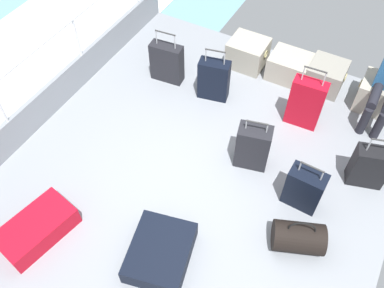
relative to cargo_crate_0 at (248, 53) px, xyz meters
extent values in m
cube|color=gray|center=(0.30, -2.10, -0.23)|extent=(4.40, 5.20, 0.06)
cube|color=gray|center=(-1.87, -2.10, 0.02)|extent=(0.06, 5.20, 0.45)
cylinder|color=silver|center=(-1.87, -2.79, 0.30)|extent=(0.04, 0.04, 1.00)
cylinder|color=silver|center=(-1.87, -1.41, 0.30)|extent=(0.04, 0.04, 1.00)
cylinder|color=silver|center=(-1.87, -0.02, 0.30)|extent=(0.04, 0.04, 1.00)
cylinder|color=silver|center=(-1.87, -2.10, 0.80)|extent=(0.04, 4.16, 0.04)
cube|color=#9E9989|center=(0.00, 0.00, 0.00)|extent=(0.53, 0.47, 0.41)
torus|color=tan|center=(-0.27, 0.00, 0.08)|extent=(0.02, 0.12, 0.12)
torus|color=tan|center=(0.27, 0.00, 0.08)|extent=(0.02, 0.12, 0.12)
cube|color=#9E9989|center=(0.63, 0.03, -0.02)|extent=(0.56, 0.47, 0.36)
torus|color=tan|center=(0.34, 0.03, 0.05)|extent=(0.02, 0.12, 0.12)
torus|color=tan|center=(0.92, 0.03, 0.05)|extent=(0.02, 0.12, 0.12)
cube|color=gray|center=(1.15, 0.09, -0.01)|extent=(0.48, 0.49, 0.38)
torus|color=tan|center=(0.90, 0.09, 0.06)|extent=(0.02, 0.12, 0.12)
torus|color=tan|center=(1.40, 0.09, 0.06)|extent=(0.02, 0.12, 0.12)
cube|color=#9E9989|center=(1.91, 0.04, 0.01)|extent=(0.59, 0.49, 0.42)
torus|color=tan|center=(1.61, 0.04, 0.09)|extent=(0.02, 0.12, 0.12)
cylinder|color=black|center=(2.00, -0.51, 0.01)|extent=(0.11, 0.11, 0.42)
cylinder|color=black|center=(1.82, -0.31, 0.26)|extent=(0.12, 0.40, 0.12)
cylinder|color=black|center=(1.82, -0.51, 0.01)|extent=(0.11, 0.11, 0.42)
cube|color=#B70C1E|center=(-0.80, -3.61, -0.08)|extent=(0.60, 0.87, 0.24)
cube|color=silver|center=(-0.72, -3.22, -0.06)|extent=(0.05, 0.02, 0.08)
cube|color=black|center=(1.50, -1.89, 0.06)|extent=(0.41, 0.24, 0.53)
cylinder|color=#A5A8AD|center=(1.38, -1.88, 0.40)|extent=(0.02, 0.02, 0.14)
cylinder|color=#A5A8AD|center=(1.62, -1.89, 0.40)|extent=(0.02, 0.02, 0.14)
cylinder|color=#2D2D2D|center=(1.50, -1.89, 0.46)|extent=(0.26, 0.03, 0.02)
cube|color=silver|center=(1.50, -1.77, 0.19)|extent=(0.05, 0.01, 0.08)
cube|color=black|center=(0.79, -1.65, 0.09)|extent=(0.43, 0.32, 0.60)
cylinder|color=#A5A8AD|center=(0.67, -1.67, 0.45)|extent=(0.02, 0.02, 0.12)
cylinder|color=#A5A8AD|center=(0.90, -1.62, 0.45)|extent=(0.02, 0.02, 0.12)
cylinder|color=#2D2D2D|center=(0.79, -1.65, 0.52)|extent=(0.25, 0.08, 0.02)
cube|color=silver|center=(0.76, -1.53, 0.26)|extent=(0.05, 0.02, 0.08)
cube|color=black|center=(-0.86, -0.84, 0.09)|extent=(0.47, 0.23, 0.58)
cylinder|color=#A5A8AD|center=(-1.00, -0.85, 0.48)|extent=(0.02, 0.02, 0.21)
cylinder|color=#A5A8AD|center=(-0.73, -0.83, 0.48)|extent=(0.02, 0.02, 0.21)
cylinder|color=#2D2D2D|center=(-0.86, -0.84, 0.58)|extent=(0.29, 0.05, 0.02)
cube|color=silver|center=(-0.87, -0.74, 0.13)|extent=(0.05, 0.01, 0.08)
cube|color=#B70C1E|center=(1.10, -0.73, 0.15)|extent=(0.43, 0.21, 0.70)
cylinder|color=#A5A8AD|center=(0.97, -0.73, 0.60)|extent=(0.02, 0.02, 0.20)
cylinder|color=#A5A8AD|center=(1.22, -0.72, 0.60)|extent=(0.02, 0.02, 0.20)
cylinder|color=#2D2D2D|center=(1.10, -0.73, 0.70)|extent=(0.27, 0.03, 0.02)
cube|color=silver|center=(1.09, -0.63, 0.19)|extent=(0.05, 0.01, 0.08)
cube|color=black|center=(0.47, -3.21, -0.09)|extent=(0.74, 0.84, 0.22)
cube|color=white|center=(0.39, -2.85, -0.04)|extent=(0.05, 0.02, 0.08)
cube|color=black|center=(-0.13, -0.84, 0.09)|extent=(0.44, 0.28, 0.59)
cylinder|color=#A5A8AD|center=(-0.25, -0.87, 0.48)|extent=(0.02, 0.02, 0.19)
cylinder|color=#A5A8AD|center=(-0.01, -0.82, 0.48)|extent=(0.02, 0.02, 0.19)
cylinder|color=#2D2D2D|center=(-0.13, -0.84, 0.58)|extent=(0.26, 0.08, 0.02)
cube|color=silver|center=(-0.15, -0.74, 0.30)|extent=(0.05, 0.02, 0.08)
cube|color=black|center=(2.05, -1.26, 0.07)|extent=(0.44, 0.31, 0.55)
cylinder|color=#A5A8AD|center=(1.93, -1.29, 0.44)|extent=(0.02, 0.02, 0.18)
cylinder|color=#2D2D2D|center=(2.05, -1.26, 0.53)|extent=(0.25, 0.09, 0.02)
cube|color=green|center=(2.02, -1.15, 0.11)|extent=(0.05, 0.02, 0.08)
cylinder|color=black|center=(1.64, -2.41, -0.04)|extent=(0.60, 0.49, 0.32)
torus|color=black|center=(1.64, -2.41, 0.13)|extent=(0.26, 0.12, 0.28)
camera|label=1|loc=(1.61, -4.61, 3.88)|focal=38.81mm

